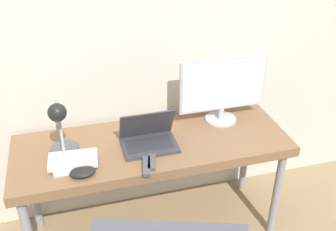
{
  "coord_description": "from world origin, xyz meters",
  "views": [
    {
      "loc": [
        -0.42,
        -1.57,
        2.01
      ],
      "look_at": [
        0.09,
        0.26,
        0.89
      ],
      "focal_mm": 42.0,
      "sensor_mm": 36.0,
      "label": 1
    }
  ],
  "objects": [
    {
      "name": "wall_back",
      "position": [
        0.0,
        0.64,
        1.3
      ],
      "size": [
        8.0,
        0.05,
        2.6
      ],
      "color": "beige",
      "rests_on": "ground_plane"
    },
    {
      "name": "desk",
      "position": [
        0.0,
        0.29,
        0.64
      ],
      "size": [
        1.61,
        0.57,
        0.71
      ],
      "color": "brown",
      "rests_on": "ground_plane"
    },
    {
      "name": "laptop",
      "position": [
        -0.03,
        0.26,
        0.75
      ],
      "size": [
        0.31,
        0.22,
        0.22
      ],
      "color": "#38383D",
      "rests_on": "desk"
    },
    {
      "name": "monitor",
      "position": [
        0.48,
        0.41,
        0.94
      ],
      "size": [
        0.55,
        0.2,
        0.42
      ],
      "color": "#B7B7BC",
      "rests_on": "desk"
    },
    {
      "name": "desk_lamp",
      "position": [
        -0.5,
        0.25,
        0.93
      ],
      "size": [
        0.16,
        0.27,
        0.37
      ],
      "color": "#4C4C51",
      "rests_on": "desk"
    },
    {
      "name": "book_stack",
      "position": [
        -0.47,
        0.19,
        0.73
      ],
      "size": [
        0.27,
        0.17,
        0.05
      ],
      "color": "silver",
      "rests_on": "desk"
    },
    {
      "name": "tv_remote",
      "position": [
        -0.05,
        0.08,
        0.72
      ],
      "size": [
        0.07,
        0.14,
        0.02
      ],
      "color": "#4C4C51",
      "rests_on": "desk"
    },
    {
      "name": "media_remote",
      "position": [
        -0.09,
        0.06,
        0.72
      ],
      "size": [
        0.07,
        0.17,
        0.02
      ],
      "color": "#4C4C51",
      "rests_on": "desk"
    },
    {
      "name": "game_controller",
      "position": [
        -0.42,
        0.08,
        0.73
      ],
      "size": [
        0.14,
        0.09,
        0.04
      ],
      "color": "black",
      "rests_on": "desk"
    }
  ]
}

